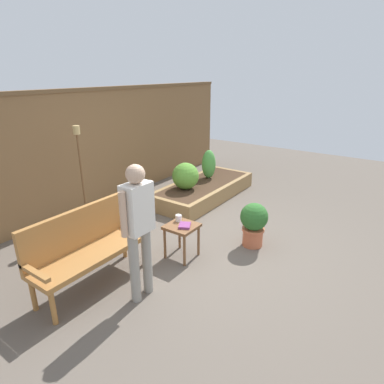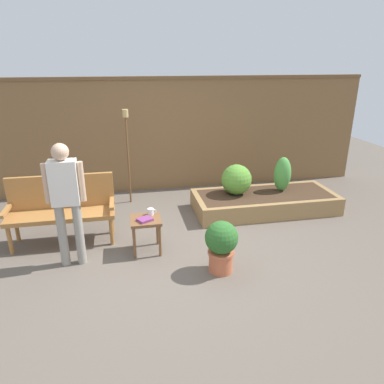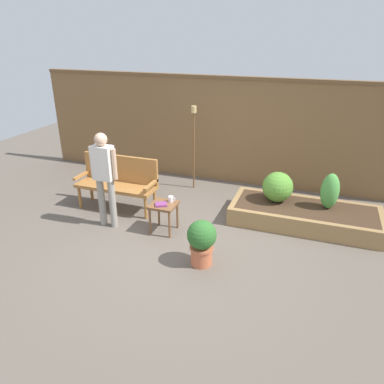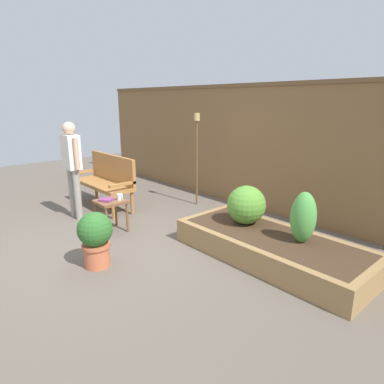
# 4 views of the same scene
# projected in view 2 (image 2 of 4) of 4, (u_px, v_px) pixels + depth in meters

# --- Properties ---
(ground_plane) EXTENTS (14.00, 14.00, 0.00)m
(ground_plane) POSITION_uv_depth(u_px,v_px,m) (175.00, 253.00, 4.81)
(ground_plane) COLOR #60564C
(fence_back) EXTENTS (8.40, 0.14, 2.16)m
(fence_back) POSITION_uv_depth(u_px,v_px,m) (153.00, 135.00, 6.81)
(fence_back) COLOR brown
(fence_back) RESTS_ON ground_plane
(garden_bench) EXTENTS (1.44, 0.48, 0.94)m
(garden_bench) POSITION_uv_depth(u_px,v_px,m) (62.00, 205.00, 4.97)
(garden_bench) COLOR #A87038
(garden_bench) RESTS_ON ground_plane
(side_table) EXTENTS (0.40, 0.40, 0.48)m
(side_table) POSITION_uv_depth(u_px,v_px,m) (146.00, 224.00, 4.71)
(side_table) COLOR brown
(side_table) RESTS_ON ground_plane
(cup_on_table) EXTENTS (0.12, 0.08, 0.09)m
(cup_on_table) POSITION_uv_depth(u_px,v_px,m) (151.00, 212.00, 4.79)
(cup_on_table) COLOR white
(cup_on_table) RESTS_ON side_table
(book_on_table) EXTENTS (0.23, 0.22, 0.03)m
(book_on_table) POSITION_uv_depth(u_px,v_px,m) (145.00, 220.00, 4.62)
(book_on_table) COLOR #7F3875
(book_on_table) RESTS_ON side_table
(potted_boxwood) EXTENTS (0.40, 0.40, 0.66)m
(potted_boxwood) POSITION_uv_depth(u_px,v_px,m) (221.00, 244.00, 4.27)
(potted_boxwood) COLOR #C66642
(potted_boxwood) RESTS_ON ground_plane
(raised_planter_bed) EXTENTS (2.40, 1.00, 0.30)m
(raised_planter_bed) POSITION_uv_depth(u_px,v_px,m) (264.00, 202.00, 6.11)
(raised_planter_bed) COLOR #997547
(raised_planter_bed) RESTS_ON ground_plane
(shrub_near_bench) EXTENTS (0.51, 0.51, 0.51)m
(shrub_near_bench) POSITION_uv_depth(u_px,v_px,m) (236.00, 180.00, 5.97)
(shrub_near_bench) COLOR brown
(shrub_near_bench) RESTS_ON raised_planter_bed
(shrub_far_corner) EXTENTS (0.29, 0.29, 0.60)m
(shrub_far_corner) POSITION_uv_depth(u_px,v_px,m) (282.00, 174.00, 6.10)
(shrub_far_corner) COLOR brown
(shrub_far_corner) RESTS_ON raised_planter_bed
(tiki_torch) EXTENTS (0.10, 0.10, 1.66)m
(tiki_torch) POSITION_uv_depth(u_px,v_px,m) (127.00, 140.00, 6.12)
(tiki_torch) COLOR brown
(tiki_torch) RESTS_ON ground_plane
(person_by_bench) EXTENTS (0.47, 0.20, 1.56)m
(person_by_bench) POSITION_uv_depth(u_px,v_px,m) (66.00, 195.00, 4.23)
(person_by_bench) COLOR gray
(person_by_bench) RESTS_ON ground_plane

